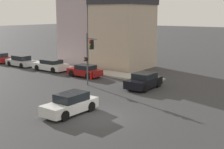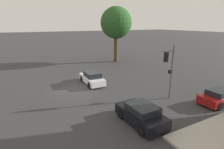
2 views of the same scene
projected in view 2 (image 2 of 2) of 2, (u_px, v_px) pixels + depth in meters
The scene contains 7 objects.
ground_plane at pixel (76, 88), 19.43m from camera, with size 300.00×300.00×0.00m, color #333335.
street_tree at pixel (116, 23), 31.21m from camera, with size 5.64×5.64×9.90m.
traffic_signal at pixel (169, 65), 15.91m from camera, with size 0.50×1.66×5.12m.
crossing_car_0 at pixel (92, 78), 20.71m from camera, with size 4.24×1.85×1.48m.
crossing_car_1 at pixel (141, 114), 12.49m from camera, with size 4.07×2.11×1.46m.
parked_car_0 at pixel (219, 97), 15.57m from camera, with size 1.86×3.98×1.35m.
fire_hydrant at pixel (197, 98), 15.65m from camera, with size 0.22×0.22×0.92m.
Camera 2 is at (17.94, -5.07, 6.93)m, focal length 28.00 mm.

